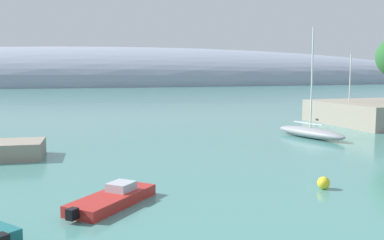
{
  "coord_description": "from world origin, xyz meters",
  "views": [
    {
      "loc": [
        -10.65,
        -7.66,
        6.18
      ],
      "look_at": [
        0.48,
        26.92,
        2.1
      ],
      "focal_mm": 40.48,
      "sensor_mm": 36.0,
      "label": 1
    }
  ],
  "objects_px": {
    "motorboat_red_outer": "(113,198)",
    "sailboat_black_near_shore": "(348,120)",
    "mooring_buoy_yellow": "(324,183)",
    "sailboat_grey_mid_mooring": "(310,132)"
  },
  "relations": [
    {
      "from": "motorboat_red_outer",
      "to": "mooring_buoy_yellow",
      "type": "distance_m",
      "value": 11.01
    },
    {
      "from": "sailboat_black_near_shore",
      "to": "sailboat_grey_mid_mooring",
      "type": "xyz_separation_m",
      "value": [
        -10.81,
        -8.5,
        0.14
      ]
    },
    {
      "from": "motorboat_red_outer",
      "to": "mooring_buoy_yellow",
      "type": "height_order",
      "value": "motorboat_red_outer"
    },
    {
      "from": "sailboat_grey_mid_mooring",
      "to": "mooring_buoy_yellow",
      "type": "distance_m",
      "value": 18.27
    },
    {
      "from": "sailboat_grey_mid_mooring",
      "to": "motorboat_red_outer",
      "type": "distance_m",
      "value": 25.31
    },
    {
      "from": "sailboat_black_near_shore",
      "to": "sailboat_grey_mid_mooring",
      "type": "bearing_deg",
      "value": -107.97
    },
    {
      "from": "sailboat_grey_mid_mooring",
      "to": "mooring_buoy_yellow",
      "type": "relative_size",
      "value": 15.49
    },
    {
      "from": "sailboat_grey_mid_mooring",
      "to": "mooring_buoy_yellow",
      "type": "height_order",
      "value": "sailboat_grey_mid_mooring"
    },
    {
      "from": "sailboat_grey_mid_mooring",
      "to": "mooring_buoy_yellow",
      "type": "xyz_separation_m",
      "value": [
        -9.38,
        -15.67,
        -0.24
      ]
    },
    {
      "from": "motorboat_red_outer",
      "to": "sailboat_black_near_shore",
      "type": "bearing_deg",
      "value": -8.76
    }
  ]
}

